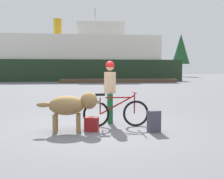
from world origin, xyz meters
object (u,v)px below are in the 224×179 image
(bicycle, at_px, (116,113))
(backpack, at_px, (154,121))
(person_cyclist, at_px, (110,86))
(ferry_boat, at_px, (82,59))
(sailboat_moored, at_px, (95,77))
(dog, at_px, (71,105))
(handbag_pannier, at_px, (92,124))

(bicycle, xyz_separation_m, backpack, (0.83, -0.64, -0.12))
(person_cyclist, bearing_deg, ferry_boat, 91.82)
(ferry_boat, bearing_deg, sailboat_moored, -45.11)
(bicycle, distance_m, backpack, 1.06)
(dog, height_order, ferry_boat, ferry_boat)
(dog, distance_m, handbag_pannier, 0.66)
(bicycle, distance_m, person_cyclist, 0.85)
(backpack, bearing_deg, dog, 171.21)
(handbag_pannier, xyz_separation_m, sailboat_moored, (1.36, 28.89, 0.33))
(bicycle, xyz_separation_m, sailboat_moored, (0.73, 28.47, 0.13))
(ferry_boat, height_order, sailboat_moored, sailboat_moored)
(dog, bearing_deg, person_cyclist, 41.20)
(sailboat_moored, bearing_deg, person_cyclist, -91.69)
(bicycle, distance_m, handbag_pannier, 0.78)
(bicycle, xyz_separation_m, person_cyclist, (-0.09, 0.54, 0.65))
(sailboat_moored, bearing_deg, ferry_boat, 134.89)
(backpack, relative_size, handbag_pannier, 1.51)
(backpack, relative_size, ferry_boat, 0.02)
(handbag_pannier, relative_size, ferry_boat, 0.01)
(person_cyclist, xyz_separation_m, backpack, (0.92, -1.18, -0.77))
(dog, height_order, backpack, dog)
(person_cyclist, relative_size, backpack, 3.34)
(dog, xyz_separation_m, sailboat_moored, (1.83, 28.81, -0.12))
(dog, distance_m, backpack, 1.99)
(person_cyclist, height_order, sailboat_moored, sailboat_moored)
(ferry_boat, distance_m, sailboat_moored, 3.48)
(person_cyclist, xyz_separation_m, sailboat_moored, (0.82, 27.93, -0.52))
(person_cyclist, bearing_deg, dog, -138.80)
(person_cyclist, relative_size, handbag_pannier, 5.04)
(ferry_boat, bearing_deg, handbag_pannier, -89.24)
(ferry_boat, bearing_deg, bicycle, -88.04)
(ferry_boat, xyz_separation_m, sailboat_moored, (1.77, -1.77, -2.41))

